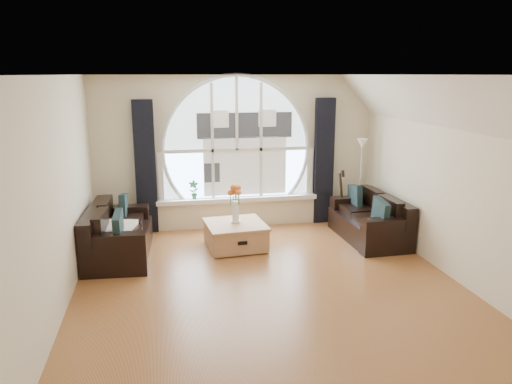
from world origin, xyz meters
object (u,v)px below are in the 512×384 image
sofa_left (119,231)px  sofa_right (369,216)px  floor_lamp (360,183)px  potted_plant (194,190)px  vase_flowers (235,199)px  guitar (339,198)px  coffee_chest (235,234)px

sofa_left → sofa_right: sofa_left is taller
floor_lamp → potted_plant: 2.99m
sofa_left → sofa_right: bearing=3.6°
sofa_right → potted_plant: bearing=156.4°
vase_flowers → floor_lamp: size_ratio=0.44×
sofa_right → potted_plant: potted_plant is taller
sofa_left → guitar: size_ratio=1.63×
vase_flowers → potted_plant: 1.24m
vase_flowers → floor_lamp: (2.39, 0.72, 0.00)m
sofa_right → sofa_left: bearing=178.9°
vase_flowers → guitar: (2.01, 0.73, -0.27)m
sofa_right → coffee_chest: size_ratio=1.81×
sofa_right → floor_lamp: bearing=78.1°
floor_lamp → guitar: (-0.38, 0.02, -0.27)m
guitar → floor_lamp: bearing=-14.3°
vase_flowers → guitar: bearing=20.1°
sofa_right → potted_plant: size_ratio=4.90×
sofa_left → coffee_chest: size_ratio=1.90×
sofa_left → floor_lamp: floor_lamp is taller
coffee_chest → vase_flowers: size_ratio=1.30×
vase_flowers → floor_lamp: bearing=16.7°
coffee_chest → vase_flowers: vase_flowers is taller
sofa_left → vase_flowers: (1.80, 0.09, 0.40)m
sofa_left → potted_plant: 1.73m
sofa_left → vase_flowers: size_ratio=2.47×
sofa_left → vase_flowers: bearing=6.0°
vase_flowers → guitar: vase_flowers is taller
sofa_right → guitar: bearing=105.0°
coffee_chest → potted_plant: potted_plant is taller
sofa_right → coffee_chest: bearing=178.1°
sofa_right → vase_flowers: vase_flowers is taller
coffee_chest → sofa_right: bearing=-5.7°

